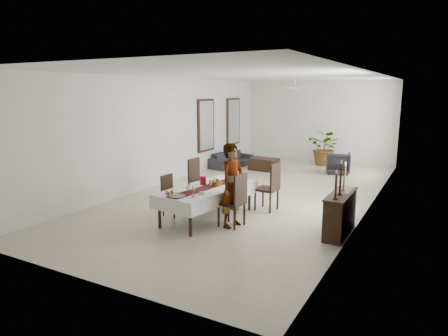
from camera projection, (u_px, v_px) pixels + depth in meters
floor at (256, 193)px, 11.12m from camera, size 6.00×12.00×0.00m
ceiling at (258, 75)px, 10.51m from camera, size 6.00×12.00×0.02m
wall_back at (318, 121)px, 15.98m from camera, size 6.00×0.02×3.20m
wall_front at (83, 177)px, 5.65m from camera, size 6.00×0.02×3.20m
wall_left at (167, 131)px, 12.23m from camera, size 0.02×12.00×3.20m
wall_right at (373, 143)px, 9.39m from camera, size 0.02×12.00×3.20m
dining_table_top at (208, 189)px, 8.77m from camera, size 1.21×2.37×0.05m
table_leg_fl at (160, 213)px, 8.21m from camera, size 0.07×0.07×0.66m
table_leg_fr at (190, 220)px, 7.74m from camera, size 0.07×0.07×0.66m
table_leg_bl at (221, 192)px, 9.93m from camera, size 0.07×0.07×0.66m
table_leg_br at (249, 197)px, 9.46m from camera, size 0.07×0.07×0.66m
tablecloth_top at (207, 187)px, 8.76m from camera, size 1.40×2.56×0.01m
tablecloth_drape_left at (188, 190)px, 9.10m from camera, size 0.30×2.42×0.28m
tablecloth_drape_right at (228, 197)px, 8.47m from camera, size 0.30×2.42×0.28m
tablecloth_drape_near at (169, 206)px, 7.82m from camera, size 1.11×0.14×0.28m
tablecloth_drape_far at (238, 183)px, 9.76m from camera, size 1.11×0.14×0.28m
table_runner at (207, 187)px, 8.76m from camera, size 0.61×2.39×0.00m
red_pitcher at (203, 180)px, 8.99m from camera, size 0.16×0.16×0.19m
pitcher_handle at (200, 180)px, 9.04m from camera, size 0.11×0.03×0.11m
wine_glass_near at (193, 190)px, 8.19m from camera, size 0.07×0.07×0.16m
wine_glass_mid at (189, 188)px, 8.38m from camera, size 0.07×0.07×0.16m
wine_glass_far at (210, 183)px, 8.76m from camera, size 0.07×0.07×0.16m
teacup_right at (201, 193)px, 8.14m from camera, size 0.09×0.09×0.06m
saucer_right at (201, 194)px, 8.14m from camera, size 0.14×0.14×0.01m
teacup_left at (188, 187)px, 8.65m from camera, size 0.09×0.09×0.06m
saucer_left at (188, 188)px, 8.66m from camera, size 0.14×0.14×0.01m
plate_near_right at (193, 197)px, 7.90m from camera, size 0.23×0.23×0.01m
bread_near_right at (193, 196)px, 7.90m from camera, size 0.09×0.09×0.09m
plate_near_left at (176, 191)px, 8.35m from camera, size 0.23×0.23×0.01m
plate_far_left at (211, 181)px, 9.35m from camera, size 0.23×0.23×0.01m
serving_tray at (177, 196)px, 7.97m from camera, size 0.34×0.34×0.02m
jam_jar_a at (168, 194)px, 8.06m from camera, size 0.06×0.06×0.07m
jam_jar_b at (167, 192)px, 8.16m from camera, size 0.06×0.06×0.07m
jam_jar_c at (172, 192)px, 8.21m from camera, size 0.06×0.06×0.07m
fruit_basket at (216, 183)px, 8.91m from camera, size 0.28×0.28×0.09m
fruit_red at (217, 180)px, 8.90m from camera, size 0.09×0.09×0.09m
fruit_green at (215, 180)px, 8.94m from camera, size 0.08×0.08×0.08m
fruit_yellow at (214, 181)px, 8.86m from camera, size 0.08×0.08×0.08m
chair_right_near_seat at (232, 203)px, 8.32m from camera, size 0.51×0.51×0.05m
chair_right_near_leg_fl at (235, 219)px, 8.10m from camera, size 0.05×0.05×0.47m
chair_right_near_leg_fr at (244, 214)px, 8.43m from camera, size 0.05×0.05×0.47m
chair_right_near_leg_bl at (219, 216)px, 8.31m from camera, size 0.05×0.05×0.47m
chair_right_near_leg_br at (229, 211)px, 8.64m from camera, size 0.05×0.05×0.47m
chair_right_near_back at (241, 189)px, 8.14m from camera, size 0.08×0.48×0.61m
chair_right_far_seat at (267, 189)px, 9.46m from camera, size 0.52×0.52×0.06m
chair_right_far_leg_fl at (270, 203)px, 9.24m from camera, size 0.05×0.05×0.48m
chair_right_far_leg_fr at (278, 199)px, 9.57m from camera, size 0.05×0.05×0.48m
chair_right_far_leg_bl at (255, 201)px, 9.46m from camera, size 0.05×0.05×0.48m
chair_right_far_leg_br at (263, 197)px, 9.78m from camera, size 0.05×0.05×0.48m
chair_right_far_back at (275, 177)px, 9.28m from camera, size 0.08×0.49×0.62m
chair_left_near_seat at (173, 198)px, 9.06m from camera, size 0.42×0.42×0.04m
chair_left_near_leg_fl at (173, 204)px, 9.32m from camera, size 0.04×0.04×0.39m
chair_left_near_leg_fr at (163, 208)px, 9.05m from camera, size 0.04×0.04×0.39m
chair_left_near_leg_bl at (183, 206)px, 9.15m from camera, size 0.04×0.04×0.39m
chair_left_near_leg_br at (174, 210)px, 8.88m from camera, size 0.04×0.04×0.39m
chair_left_near_back at (167, 185)px, 9.10m from camera, size 0.06×0.39×0.50m
chair_left_far_seat at (201, 184)px, 10.04m from camera, size 0.50×0.50×0.05m
chair_left_far_leg_fl at (199, 191)px, 10.36m from camera, size 0.05×0.05×0.47m
chair_left_far_leg_fr at (190, 195)px, 10.03m from camera, size 0.05×0.05×0.47m
chair_left_far_leg_bl at (212, 193)px, 10.16m from camera, size 0.05×0.05×0.47m
chair_left_far_leg_br at (203, 197)px, 9.83m from camera, size 0.05×0.05×0.47m
chair_left_far_back at (194, 170)px, 10.09m from camera, size 0.06×0.48×0.61m
woman at (232, 186)px, 8.23m from camera, size 0.52×0.70×1.75m
sideboard_body at (340, 214)px, 7.88m from camera, size 0.36×1.34×0.80m
sideboard_top at (341, 194)px, 7.80m from camera, size 0.39×1.39×0.03m
candlestick_near_base at (335, 198)px, 7.37m from camera, size 0.09×0.09×0.03m
candlestick_near_shaft at (336, 186)px, 7.33m from camera, size 0.04×0.04×0.45m
candlestick_near_candle at (337, 172)px, 7.28m from camera, size 0.03×0.03×0.07m
candlestick_mid_base at (340, 194)px, 7.68m from camera, size 0.09×0.09×0.03m
candlestick_mid_shaft at (341, 179)px, 7.62m from camera, size 0.04×0.04×0.58m
candlestick_mid_candle at (342, 162)px, 7.56m from camera, size 0.03×0.03×0.07m
candlestick_far_base at (344, 190)px, 7.99m from camera, size 0.09×0.09×0.03m
candlestick_far_shaft at (345, 178)px, 7.94m from camera, size 0.04×0.04×0.49m
candlestick_far_candle at (345, 164)px, 7.88m from camera, size 0.03×0.03×0.07m
sofa at (232, 159)px, 14.96m from camera, size 1.07×2.01×0.56m
armchair at (338, 163)px, 13.70m from camera, size 0.96×0.97×0.73m
coffee_table at (264, 164)px, 14.30m from camera, size 1.01×0.71×0.43m
potted_plant at (325, 148)px, 15.20m from camera, size 1.43×1.31×1.35m
mirror_frame_near at (206, 125)px, 14.11m from camera, size 0.06×1.05×1.85m
mirror_glass_near at (207, 125)px, 14.09m from camera, size 0.01×0.90×1.70m
mirror_frame_far at (233, 122)px, 15.91m from camera, size 0.06×1.05×1.85m
mirror_glass_far at (234, 122)px, 15.90m from camera, size 0.01×0.90×1.70m
fan_rod at (295, 82)px, 13.11m from camera, size 0.04×0.04×0.20m
fan_hub at (295, 88)px, 13.15m from camera, size 0.16×0.16×0.08m
fan_blade_n at (298, 88)px, 13.45m from camera, size 0.10×0.55×0.01m
fan_blade_s at (291, 88)px, 12.85m from camera, size 0.10×0.55×0.01m
fan_blade_e at (305, 88)px, 12.98m from camera, size 0.55×0.10×0.01m
fan_blade_w at (285, 88)px, 13.31m from camera, size 0.55×0.10×0.01m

